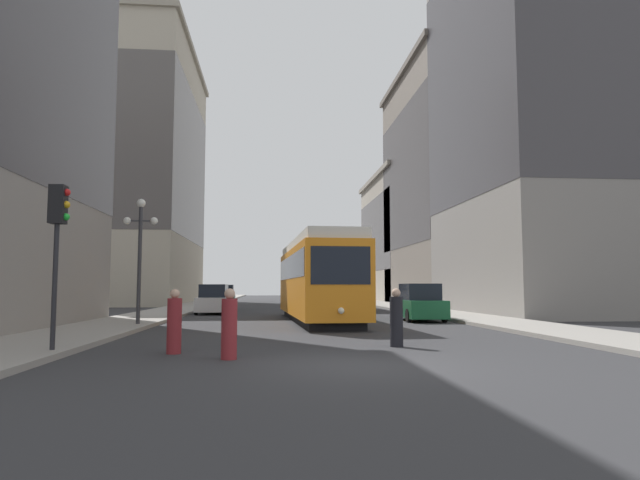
{
  "coord_description": "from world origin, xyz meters",
  "views": [
    {
      "loc": [
        -1.92,
        -11.72,
        1.65
      ],
      "look_at": [
        0.1,
        10.72,
        3.57
      ],
      "focal_mm": 31.08,
      "sensor_mm": 36.0,
      "label": 1
    }
  ],
  "objects_px": {
    "parked_car_left_near": "(214,300)",
    "pedestrian_crossing_near": "(396,319)",
    "pedestrian_crossing_far": "(229,326)",
    "traffic_light_near_left": "(58,222)",
    "streetcar": "(317,278)",
    "parked_car_right_far": "(419,304)",
    "pedestrian_on_sidewalk": "(174,323)",
    "lamp_post_left_near": "(140,241)",
    "transit_bus": "(340,283)",
    "parked_car_left_mid": "(222,298)"
  },
  "relations": [
    {
      "from": "transit_bus",
      "to": "pedestrian_crossing_near",
      "type": "relative_size",
      "value": 7.49
    },
    {
      "from": "pedestrian_crossing_far",
      "to": "traffic_light_near_left",
      "type": "height_order",
      "value": "traffic_light_near_left"
    },
    {
      "from": "transit_bus",
      "to": "parked_car_left_mid",
      "type": "height_order",
      "value": "transit_bus"
    },
    {
      "from": "streetcar",
      "to": "parked_car_left_near",
      "type": "distance_m",
      "value": 10.19
    },
    {
      "from": "transit_bus",
      "to": "pedestrian_crossing_near",
      "type": "xyz_separation_m",
      "value": [
        -1.82,
        -26.73,
        -1.19
      ]
    },
    {
      "from": "parked_car_left_mid",
      "to": "traffic_light_near_left",
      "type": "bearing_deg",
      "value": -95.59
    },
    {
      "from": "lamp_post_left_near",
      "to": "transit_bus",
      "type": "bearing_deg",
      "value": 59.9
    },
    {
      "from": "pedestrian_on_sidewalk",
      "to": "lamp_post_left_near",
      "type": "xyz_separation_m",
      "value": [
        -3.03,
        9.31,
        2.83
      ]
    },
    {
      "from": "parked_car_left_mid",
      "to": "traffic_light_near_left",
      "type": "xyz_separation_m",
      "value": [
        -1.68,
        -27.58,
        2.38
      ]
    },
    {
      "from": "streetcar",
      "to": "parked_car_left_mid",
      "type": "height_order",
      "value": "streetcar"
    },
    {
      "from": "streetcar",
      "to": "parked_car_right_far",
      "type": "xyz_separation_m",
      "value": [
        5.1,
        0.07,
        -1.26
      ]
    },
    {
      "from": "streetcar",
      "to": "pedestrian_on_sidewalk",
      "type": "distance_m",
      "value": 13.51
    },
    {
      "from": "parked_car_right_far",
      "to": "pedestrian_crossing_near",
      "type": "distance_m",
      "value": 12.23
    },
    {
      "from": "parked_car_left_near",
      "to": "parked_car_right_far",
      "type": "distance_m",
      "value": 13.63
    },
    {
      "from": "parked_car_left_near",
      "to": "pedestrian_crossing_far",
      "type": "distance_m",
      "value": 22.31
    },
    {
      "from": "parked_car_left_near",
      "to": "pedestrian_on_sidewalk",
      "type": "bearing_deg",
      "value": -86.69
    },
    {
      "from": "transit_bus",
      "to": "pedestrian_crossing_far",
      "type": "xyz_separation_m",
      "value": [
        -6.26,
        -29.04,
        -1.19
      ]
    },
    {
      "from": "parked_car_left_mid",
      "to": "pedestrian_on_sidewalk",
      "type": "bearing_deg",
      "value": -89.74
    },
    {
      "from": "parked_car_right_far",
      "to": "traffic_light_near_left",
      "type": "bearing_deg",
      "value": 47.28
    },
    {
      "from": "streetcar",
      "to": "parked_car_right_far",
      "type": "relative_size",
      "value": 3.16
    },
    {
      "from": "pedestrian_crossing_far",
      "to": "parked_car_left_near",
      "type": "bearing_deg",
      "value": -109.22
    },
    {
      "from": "transit_bus",
      "to": "parked_car_right_far",
      "type": "xyz_separation_m",
      "value": [
        2.02,
        -15.12,
        -1.1
      ]
    },
    {
      "from": "parked_car_left_mid",
      "to": "pedestrian_crossing_far",
      "type": "xyz_separation_m",
      "value": [
        2.57,
        -28.58,
        -0.09
      ]
    },
    {
      "from": "transit_bus",
      "to": "lamp_post_left_near",
      "type": "distance_m",
      "value": 21.46
    },
    {
      "from": "parked_car_right_far",
      "to": "pedestrian_on_sidewalk",
      "type": "height_order",
      "value": "parked_car_right_far"
    },
    {
      "from": "parked_car_left_near",
      "to": "parked_car_right_far",
      "type": "relative_size",
      "value": 1.09
    },
    {
      "from": "streetcar",
      "to": "lamp_post_left_near",
      "type": "height_order",
      "value": "lamp_post_left_near"
    },
    {
      "from": "transit_bus",
      "to": "lamp_post_left_near",
      "type": "height_order",
      "value": "lamp_post_left_near"
    },
    {
      "from": "parked_car_left_mid",
      "to": "streetcar",
      "type": "bearing_deg",
      "value": -70.8
    },
    {
      "from": "traffic_light_near_left",
      "to": "lamp_post_left_near",
      "type": "height_order",
      "value": "lamp_post_left_near"
    },
    {
      "from": "streetcar",
      "to": "pedestrian_crossing_near",
      "type": "xyz_separation_m",
      "value": [
        1.27,
        -11.54,
        -1.35
      ]
    },
    {
      "from": "parked_car_right_far",
      "to": "pedestrian_crossing_far",
      "type": "bearing_deg",
      "value": 60.67
    },
    {
      "from": "parked_car_left_mid",
      "to": "lamp_post_left_near",
      "type": "xyz_separation_m",
      "value": [
        -1.9,
        -18.05,
        2.73
      ]
    },
    {
      "from": "parked_car_left_near",
      "to": "pedestrian_on_sidewalk",
      "type": "xyz_separation_m",
      "value": [
        1.13,
        -20.95,
        -0.1
      ]
    },
    {
      "from": "streetcar",
      "to": "pedestrian_crossing_near",
      "type": "height_order",
      "value": "streetcar"
    },
    {
      "from": "lamp_post_left_near",
      "to": "pedestrian_on_sidewalk",
      "type": "bearing_deg",
      "value": -71.98
    },
    {
      "from": "pedestrian_crossing_far",
      "to": "lamp_post_left_near",
      "type": "xyz_separation_m",
      "value": [
        -4.47,
        10.53,
        2.82
      ]
    },
    {
      "from": "parked_car_left_mid",
      "to": "parked_car_right_far",
      "type": "distance_m",
      "value": 18.24
    },
    {
      "from": "traffic_light_near_left",
      "to": "parked_car_right_far",
      "type": "bearing_deg",
      "value": 45.87
    },
    {
      "from": "streetcar",
      "to": "parked_car_right_far",
      "type": "bearing_deg",
      "value": -1.84
    },
    {
      "from": "transit_bus",
      "to": "parked_car_right_far",
      "type": "bearing_deg",
      "value": -84.58
    },
    {
      "from": "pedestrian_crossing_far",
      "to": "traffic_light_near_left",
      "type": "distance_m",
      "value": 5.02
    },
    {
      "from": "parked_car_right_far",
      "to": "pedestrian_crossing_far",
      "type": "distance_m",
      "value": 16.19
    },
    {
      "from": "parked_car_left_near",
      "to": "pedestrian_crossing_near",
      "type": "bearing_deg",
      "value": -70.33
    },
    {
      "from": "parked_car_right_far",
      "to": "parked_car_left_near",
      "type": "bearing_deg",
      "value": -35.85
    },
    {
      "from": "pedestrian_crossing_near",
      "to": "lamp_post_left_near",
      "type": "height_order",
      "value": "lamp_post_left_near"
    },
    {
      "from": "parked_car_right_far",
      "to": "lamp_post_left_near",
      "type": "bearing_deg",
      "value": 16.29
    },
    {
      "from": "parked_car_right_far",
      "to": "pedestrian_crossing_far",
      "type": "height_order",
      "value": "parked_car_right_far"
    },
    {
      "from": "parked_car_left_mid",
      "to": "parked_car_left_near",
      "type": "bearing_deg",
      "value": -92.09
    },
    {
      "from": "pedestrian_crossing_far",
      "to": "lamp_post_left_near",
      "type": "height_order",
      "value": "lamp_post_left_near"
    }
  ]
}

